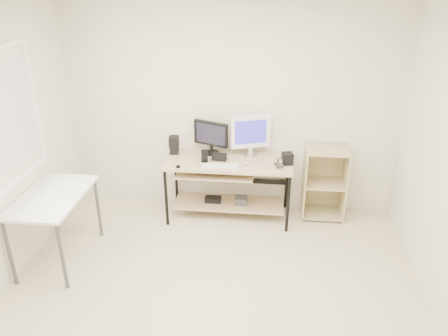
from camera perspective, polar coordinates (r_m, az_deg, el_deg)
room at (r=3.48m, az=-4.11°, el=-0.92°), size 4.01×4.01×2.62m
desk at (r=5.25m, az=0.34°, el=-1.10°), size 1.50×0.65×0.75m
side_table at (r=4.73m, az=-21.46°, el=-4.21°), size 0.60×1.00×0.75m
shelf_unit at (r=5.45m, az=12.90°, el=-1.72°), size 0.50×0.40×0.90m
black_monitor at (r=5.27m, az=-1.71°, el=4.26°), size 0.43×0.21×0.41m
white_imac at (r=5.19m, az=3.51°, el=4.64°), size 0.47×0.20×0.51m
keyboard at (r=5.00m, az=-0.56°, el=0.30°), size 0.43×0.15×0.01m
mouse at (r=5.05m, az=2.92°, el=0.66°), size 0.10×0.12×0.03m
center_speaker at (r=5.14m, az=-0.63°, el=1.45°), size 0.18×0.10×0.08m
speaker_left at (r=5.34m, az=-6.54°, el=3.06°), size 0.12×0.12×0.22m
speaker_right at (r=5.09m, az=8.29°, el=1.24°), size 0.14×0.14×0.14m
audio_controller at (r=5.09m, az=-2.58°, el=1.55°), size 0.09×0.07×0.15m
volume_puck at (r=4.99m, az=-6.01°, el=0.18°), size 0.05×0.05×0.02m
smartphone at (r=5.06m, az=7.12°, el=0.38°), size 0.11×0.14×0.01m
coaster at (r=4.98m, az=7.19°, el=-0.07°), size 0.09×0.09×0.01m
drinking_glass at (r=4.95m, az=7.23°, el=0.59°), size 0.07×0.07×0.12m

